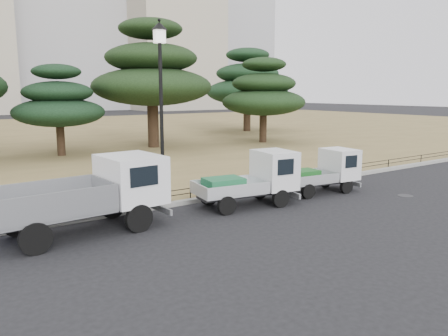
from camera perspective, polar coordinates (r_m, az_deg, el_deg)
ground at (r=14.69m, az=4.45°, el=-6.12°), size 220.00×220.00×0.00m
lawn at (r=42.68m, az=-22.38°, el=3.84°), size 120.00×56.00×0.15m
curb at (r=16.70m, az=-1.17°, el=-3.83°), size 120.00×0.25×0.16m
truck_large at (r=13.22m, az=-17.10°, el=-3.01°), size 5.04×2.30×2.14m
truck_kei_front at (r=15.70m, az=3.83°, el=-1.45°), size 3.82×2.01×1.93m
truck_kei_rear at (r=18.21m, az=12.90°, el=-0.41°), size 3.43×1.76×1.73m
street_lamp at (r=15.47m, az=-8.27°, el=10.97°), size 0.56×0.56×6.23m
pipe_fence at (r=16.74m, az=-1.46°, el=-2.54°), size 38.00×0.04×0.40m
manhole at (r=18.68m, az=22.61°, el=-3.36°), size 0.60×0.60×0.01m
pine_center_left at (r=28.64m, az=-20.81°, el=7.90°), size 5.47×5.47×5.56m
pine_center_right at (r=31.52m, az=-9.42°, el=12.04°), size 8.35×8.35×8.86m
pine_east_near at (r=34.26m, az=5.19°, el=9.64°), size 6.43×6.43×6.50m
pine_east_far at (r=43.99m, az=3.06°, el=10.95°), size 8.10×8.10×8.14m
tower_east at (r=106.91m, az=-7.12°, el=20.61°), size 20.00×18.00×48.00m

